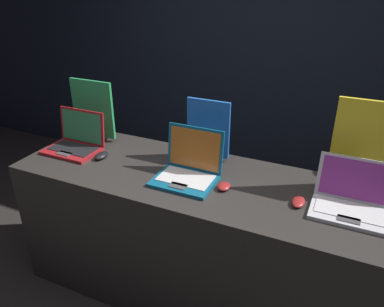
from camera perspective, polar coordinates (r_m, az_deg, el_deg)
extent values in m
cube|color=black|center=(3.55, 11.59, 15.71)|extent=(8.00, 0.05, 2.80)
cube|color=#282623|center=(2.49, 0.15, -12.58)|extent=(2.22, 0.74, 0.91)
cube|color=maroon|center=(2.65, -17.84, 0.39)|extent=(0.36, 0.24, 0.02)
cube|color=black|center=(2.66, -17.63, 0.77)|extent=(0.32, 0.17, 0.00)
cube|color=#3F3F42|center=(2.60, -18.90, 0.00)|extent=(0.10, 0.05, 0.00)
cube|color=maroon|center=(2.69, -16.39, 3.98)|extent=(0.36, 0.04, 0.24)
cube|color=#2D7F4C|center=(2.69, -16.48, 3.94)|extent=(0.32, 0.03, 0.21)
ellipsoid|color=black|center=(2.51, -13.66, -0.31)|extent=(0.07, 0.12, 0.04)
cube|color=black|center=(2.83, -14.39, 2.53)|extent=(0.19, 0.07, 0.02)
cube|color=#268C4C|center=(2.75, -14.88, 6.65)|extent=(0.34, 0.02, 0.41)
cube|color=#0F5170|center=(2.17, -1.18, -4.23)|extent=(0.35, 0.27, 0.02)
cube|color=#B7B7B7|center=(2.18, -0.96, -3.71)|extent=(0.31, 0.19, 0.00)
cube|color=#3F3F42|center=(2.10, -2.14, -4.95)|extent=(0.10, 0.06, 0.00)
cube|color=#0F5170|center=(2.22, 0.47, 0.75)|extent=(0.35, 0.05, 0.27)
cube|color=#A5591E|center=(2.22, 0.40, 0.70)|extent=(0.32, 0.03, 0.23)
ellipsoid|color=maroon|center=(2.11, 4.87, -5.03)|extent=(0.07, 0.09, 0.03)
cube|color=black|center=(2.45, 2.38, -0.40)|extent=(0.16, 0.07, 0.02)
cube|color=#1E59B2|center=(2.37, 2.47, 3.88)|extent=(0.28, 0.02, 0.37)
cube|color=#B7B7BC|center=(2.05, 22.84, -8.50)|extent=(0.38, 0.23, 0.02)
cube|color=#B7B7B7|center=(2.06, 22.93, -7.97)|extent=(0.33, 0.16, 0.00)
cube|color=#3F3F42|center=(1.99, 22.76, -9.28)|extent=(0.11, 0.05, 0.00)
cube|color=#B7B7BC|center=(2.12, 23.67, -3.66)|extent=(0.38, 0.07, 0.23)
cube|color=#8C338C|center=(2.11, 23.66, -3.70)|extent=(0.34, 0.06, 0.20)
ellipsoid|color=maroon|center=(2.05, 15.89, -7.10)|extent=(0.07, 0.11, 0.03)
cube|color=black|center=(2.28, 23.30, -4.85)|extent=(0.17, 0.07, 0.02)
cube|color=gold|center=(2.17, 24.50, 1.11)|extent=(0.31, 0.02, 0.50)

